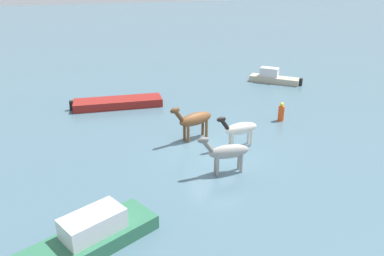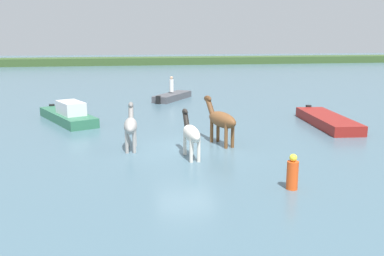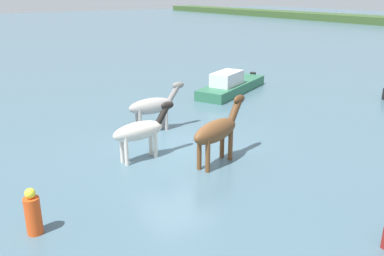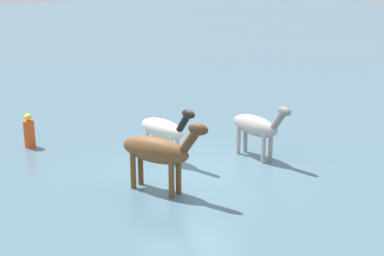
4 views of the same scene
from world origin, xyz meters
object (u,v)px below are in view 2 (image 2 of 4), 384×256
at_px(horse_lead, 131,126).
at_px(buoy_channel_marker, 292,173).
at_px(horse_pinto_flank, 221,120).
at_px(horse_rear_stallion, 191,133).
at_px(boat_tender_starboard, 68,116).
at_px(person_boatman_standing, 172,85).
at_px(boat_skiff_near, 327,122).
at_px(boat_motor_center, 172,98).

relative_size(horse_lead, buoy_channel_marker, 2.10).
distance_m(horse_pinto_flank, horse_rear_stallion, 2.49).
relative_size(horse_lead, boat_tender_starboard, 0.43).
xyz_separation_m(horse_pinto_flank, person_boatman_standing, (-0.32, 14.00, 0.01)).
bearing_deg(person_boatman_standing, horse_pinto_flank, -88.70).
xyz_separation_m(boat_tender_starboard, buoy_channel_marker, (8.00, -12.31, 0.19)).
bearing_deg(boat_tender_starboard, boat_skiff_near, 51.30).
height_order(boat_motor_center, person_boatman_standing, person_boatman_standing).
bearing_deg(horse_lead, boat_motor_center, -10.70).
xyz_separation_m(horse_rear_stallion, person_boatman_standing, (1.35, 15.84, 0.14)).
distance_m(horse_rear_stallion, boat_skiff_near, 9.67).
xyz_separation_m(horse_pinto_flank, boat_motor_center, (-0.30, 13.78, -0.95)).
distance_m(horse_pinto_flank, buoy_channel_marker, 5.94).
height_order(horse_lead, boat_skiff_near, horse_lead).
xyz_separation_m(horse_lead, boat_motor_center, (3.64, 13.89, -0.86)).
xyz_separation_m(horse_lead, buoy_channel_marker, (4.76, -5.74, -0.51)).
distance_m(boat_skiff_near, person_boatman_standing, 13.08).
xyz_separation_m(boat_motor_center, boat_skiff_near, (6.97, -10.79, 0.02)).
bearing_deg(boat_motor_center, horse_pinto_flank, -144.01).
distance_m(boat_motor_center, boat_skiff_near, 12.85).
bearing_deg(person_boatman_standing, horse_lead, -104.40).
distance_m(boat_motor_center, buoy_channel_marker, 19.66).
bearing_deg(horse_pinto_flank, boat_tender_starboard, 31.18).
bearing_deg(person_boatman_standing, buoy_channel_marker, -86.73).
bearing_deg(horse_pinto_flank, horse_rear_stallion, 120.97).
bearing_deg(boat_skiff_near, horse_pinto_flank, -59.91).
bearing_deg(boat_motor_center, buoy_channel_marker, -141.99).
distance_m(horse_pinto_flank, horse_lead, 3.94).
bearing_deg(person_boatman_standing, horse_rear_stallion, -94.87).
bearing_deg(horse_pinto_flank, boat_skiff_near, -82.74).
bearing_deg(horse_rear_stallion, boat_tender_starboard, 30.06).
xyz_separation_m(horse_lead, boat_skiff_near, (10.61, 3.09, -0.83)).
height_order(horse_rear_stallion, boat_tender_starboard, horse_rear_stallion).
bearing_deg(boat_tender_starboard, horse_lead, 1.65).
distance_m(horse_lead, boat_skiff_near, 11.09).
xyz_separation_m(horse_pinto_flank, horse_lead, (-3.94, -0.11, -0.10)).
bearing_deg(buoy_channel_marker, horse_lead, 129.64).
height_order(person_boatman_standing, buoy_channel_marker, person_boatman_standing).
distance_m(horse_pinto_flank, boat_motor_center, 13.82).
bearing_deg(buoy_channel_marker, boat_tender_starboard, 123.02).
bearing_deg(buoy_channel_marker, boat_motor_center, 93.25).
relative_size(horse_pinto_flank, boat_skiff_near, 0.43).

